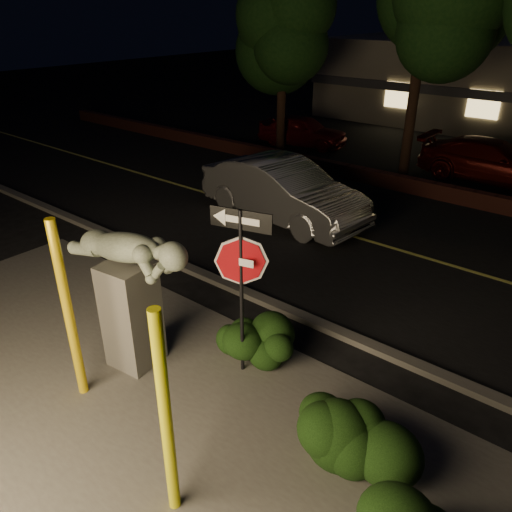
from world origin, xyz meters
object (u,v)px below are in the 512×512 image
at_px(signpost, 241,262).
at_px(yellow_pole_right, 166,418).
at_px(parked_car_red, 302,131).
at_px(yellow_pole_left, 68,313).
at_px(sculpture, 129,284).
at_px(silver_sedan, 283,190).
at_px(parked_car_darkred, 492,161).

bearing_deg(signpost, yellow_pole_right, -83.31).
height_order(signpost, parked_car_red, signpost).
height_order(yellow_pole_left, sculpture, yellow_pole_left).
bearing_deg(sculpture, yellow_pole_left, -102.62).
relative_size(yellow_pole_left, parked_car_red, 0.77).
height_order(silver_sedan, parked_car_red, silver_sedan).
height_order(yellow_pole_left, signpost, yellow_pole_left).
relative_size(signpost, silver_sedan, 0.56).
bearing_deg(yellow_pole_left, yellow_pole_right, -10.11).
bearing_deg(parked_car_darkred, parked_car_red, 89.32).
height_order(signpost, sculpture, signpost).
distance_m(yellow_pole_right, sculpture, 2.96).
relative_size(sculpture, parked_car_darkred, 0.52).
xyz_separation_m(signpost, silver_sedan, (-3.47, 5.84, -1.22)).
height_order(yellow_pole_right, parked_car_red, yellow_pole_right).
bearing_deg(sculpture, silver_sedan, 99.02).
bearing_deg(parked_car_darkred, silver_sedan, 153.02).
bearing_deg(yellow_pole_left, sculpture, 84.32).
bearing_deg(parked_car_darkred, signpost, 178.45).
relative_size(signpost, parked_car_red, 0.75).
bearing_deg(sculpture, yellow_pole_right, -37.65).
xyz_separation_m(yellow_pole_right, signpost, (-1.02, 2.48, 0.63)).
distance_m(yellow_pole_left, sculpture, 1.05).
bearing_deg(yellow_pole_right, silver_sedan, 118.36).
xyz_separation_m(yellow_pole_left, silver_sedan, (-1.84, 7.85, -0.65)).
distance_m(signpost, parked_car_darkred, 13.26).
distance_m(yellow_pole_left, silver_sedan, 8.09).
height_order(yellow_pole_right, signpost, signpost).
relative_size(yellow_pole_left, yellow_pole_right, 1.04).
bearing_deg(silver_sedan, yellow_pole_left, -159.94).
bearing_deg(parked_car_red, silver_sedan, -159.15).
xyz_separation_m(sculpture, parked_car_darkred, (1.61, 14.16, -0.86)).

